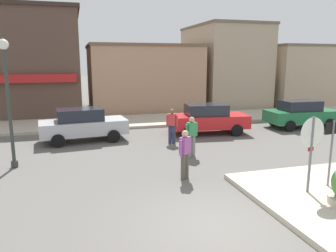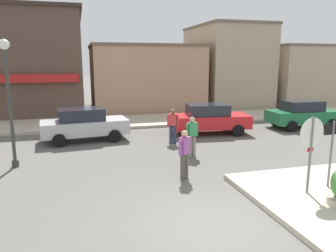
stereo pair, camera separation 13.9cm
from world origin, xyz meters
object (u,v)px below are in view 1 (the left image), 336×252
object	(u,v)px
one_way_sign	(331,147)
lamp_post	(7,85)
parked_car_second	(208,118)
stop_sign	(311,145)
parked_car_nearest	(83,124)
pedestrian_kerb_side	(192,135)
parked_car_third	(301,113)
pedestrian_crossing_far	(172,125)
pedestrian_crossing_near	(185,153)

from	to	relation	value
one_way_sign	lamp_post	size ratio (longest dim) A/B	0.46
one_way_sign	parked_car_second	bearing A→B (deg)	92.73
stop_sign	parked_car_nearest	bearing A→B (deg)	124.43
parked_car_second	pedestrian_kerb_side	size ratio (longest dim) A/B	2.59
parked_car_nearest	parked_car_third	world-z (taller)	same
parked_car_second	stop_sign	bearing A→B (deg)	-93.47
pedestrian_crossing_far	parked_car_second	bearing A→B (deg)	31.12
stop_sign	pedestrian_kerb_side	distance (m)	5.00
lamp_post	parked_car_nearest	bearing A→B (deg)	53.43
parked_car_third	pedestrian_kerb_side	distance (m)	8.83
lamp_post	pedestrian_kerb_side	size ratio (longest dim) A/B	2.82
lamp_post	pedestrian_crossing_near	distance (m)	6.53
one_way_sign	parked_car_second	distance (m)	8.15
parked_car_nearest	pedestrian_kerb_side	distance (m)	5.62
parked_car_third	parked_car_second	bearing A→B (deg)	-179.78
lamp_post	parked_car_nearest	world-z (taller)	lamp_post
parked_car_second	pedestrian_crossing_near	distance (m)	6.90
lamp_post	pedestrian_crossing_near	bearing A→B (deg)	-26.93
stop_sign	lamp_post	distance (m)	9.91
pedestrian_crossing_far	parked_car_nearest	bearing A→B (deg)	157.60
pedestrian_crossing_near	one_way_sign	bearing A→B (deg)	-29.27
stop_sign	pedestrian_crossing_far	xyz separation A→B (m)	(-1.90, 6.90, -0.65)
lamp_post	pedestrian_crossing_near	world-z (taller)	lamp_post
parked_car_third	pedestrian_crossing_near	size ratio (longest dim) A/B	2.53
parked_car_nearest	parked_car_second	distance (m)	6.35
one_way_sign	parked_car_third	size ratio (longest dim) A/B	0.51
stop_sign	parked_car_third	xyz separation A→B (m)	(6.23, 8.37, -0.71)
one_way_sign	parked_car_nearest	bearing A→B (deg)	129.08
parked_car_nearest	pedestrian_crossing_near	world-z (taller)	pedestrian_crossing_near
one_way_sign	parked_car_third	world-z (taller)	one_way_sign
lamp_post	pedestrian_kerb_side	bearing A→B (deg)	-4.22
lamp_post	pedestrian_crossing_near	size ratio (longest dim) A/B	2.82
pedestrian_crossing_near	pedestrian_kerb_side	size ratio (longest dim) A/B	1.00
lamp_post	parked_car_second	size ratio (longest dim) A/B	1.09
pedestrian_kerb_side	parked_car_nearest	bearing A→B (deg)	136.34
one_way_sign	parked_car_nearest	size ratio (longest dim) A/B	0.51
one_way_sign	parked_car_third	xyz separation A→B (m)	(5.33, 8.15, -0.52)
stop_sign	parked_car_second	distance (m)	8.40
one_way_sign	parked_car_second	xyz separation A→B (m)	(-0.39, 8.13, -0.52)
pedestrian_crossing_far	lamp_post	bearing A→B (deg)	-164.63
one_way_sign	pedestrian_kerb_side	xyz separation A→B (m)	(-2.66, 4.41, -0.46)
parked_car_third	pedestrian_crossing_near	world-z (taller)	pedestrian_crossing_near
parked_car_nearest	pedestrian_crossing_far	xyz separation A→B (m)	(3.93, -1.62, 0.06)
parked_car_second	pedestrian_kerb_side	xyz separation A→B (m)	(-2.28, -3.72, 0.06)
stop_sign	pedestrian_crossing_far	distance (m)	7.18
one_way_sign	pedestrian_crossing_far	world-z (taller)	one_way_sign
one_way_sign	pedestrian_crossing_far	size ratio (longest dim) A/B	1.30
pedestrian_crossing_far	pedestrian_kerb_side	size ratio (longest dim) A/B	1.00
parked_car_nearest	pedestrian_crossing_near	bearing A→B (deg)	-64.21
one_way_sign	parked_car_nearest	xyz separation A→B (m)	(-6.73, 8.29, -0.52)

